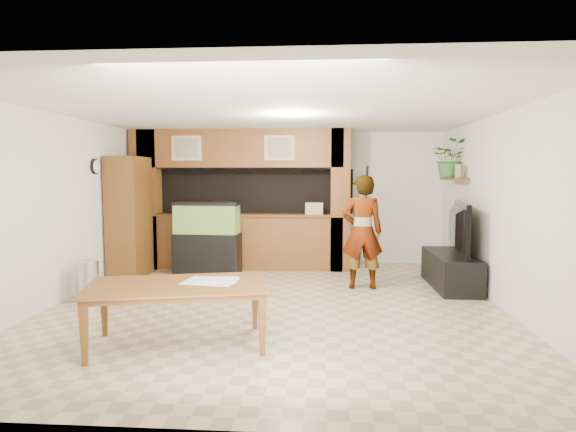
# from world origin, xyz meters

# --- Properties ---
(floor) EXTENTS (6.50, 6.50, 0.00)m
(floor) POSITION_xyz_m (0.00, 0.00, 0.00)
(floor) COLOR tan
(floor) RESTS_ON ground
(ceiling) EXTENTS (6.50, 6.50, 0.00)m
(ceiling) POSITION_xyz_m (0.00, 0.00, 2.60)
(ceiling) COLOR white
(ceiling) RESTS_ON wall_back
(wall_back) EXTENTS (6.00, 0.00, 6.00)m
(wall_back) POSITION_xyz_m (0.00, 3.25, 1.30)
(wall_back) COLOR silver
(wall_back) RESTS_ON floor
(wall_left) EXTENTS (0.00, 6.50, 6.50)m
(wall_left) POSITION_xyz_m (-3.00, 0.00, 1.30)
(wall_left) COLOR silver
(wall_left) RESTS_ON floor
(wall_right) EXTENTS (0.00, 6.50, 6.50)m
(wall_right) POSITION_xyz_m (3.00, 0.00, 1.30)
(wall_right) COLOR silver
(wall_right) RESTS_ON floor
(partition) EXTENTS (4.20, 0.99, 2.60)m
(partition) POSITION_xyz_m (-0.95, 2.64, 1.31)
(partition) COLOR brown
(partition) RESTS_ON floor
(wall_clock) EXTENTS (0.05, 0.25, 0.25)m
(wall_clock) POSITION_xyz_m (-2.97, 1.00, 1.90)
(wall_clock) COLOR black
(wall_clock) RESTS_ON wall_left
(wall_shelf) EXTENTS (0.25, 0.90, 0.04)m
(wall_shelf) POSITION_xyz_m (2.85, 1.95, 1.70)
(wall_shelf) COLOR brown
(wall_shelf) RESTS_ON wall_right
(pantry_cabinet) EXTENTS (0.52, 0.85, 2.07)m
(pantry_cabinet) POSITION_xyz_m (-2.70, 1.63, 1.04)
(pantry_cabinet) COLOR brown
(pantry_cabinet) RESTS_ON floor
(trash_can) EXTENTS (0.31, 0.31, 0.57)m
(trash_can) POSITION_xyz_m (-2.67, 0.04, 0.28)
(trash_can) COLOR #B2B2B7
(trash_can) RESTS_ON floor
(aquarium) EXTENTS (1.17, 0.44, 1.29)m
(aquarium) POSITION_xyz_m (-1.42, 1.95, 0.63)
(aquarium) COLOR black
(aquarium) RESTS_ON floor
(tv_stand) EXTENTS (0.59, 1.60, 0.53)m
(tv_stand) POSITION_xyz_m (2.65, 1.23, 0.27)
(tv_stand) COLOR black
(tv_stand) RESTS_ON floor
(television) EXTENTS (0.39, 1.42, 0.81)m
(television) POSITION_xyz_m (2.65, 1.23, 0.94)
(television) COLOR black
(television) RESTS_ON tv_stand
(photo_frame) EXTENTS (0.05, 0.17, 0.22)m
(photo_frame) POSITION_xyz_m (2.85, 1.73, 1.83)
(photo_frame) COLOR tan
(photo_frame) RESTS_ON wall_shelf
(potted_plant) EXTENTS (0.65, 0.58, 0.67)m
(potted_plant) POSITION_xyz_m (2.82, 2.12, 2.05)
(potted_plant) COLOR #2E6F2C
(potted_plant) RESTS_ON wall_shelf
(person) EXTENTS (0.67, 0.47, 1.77)m
(person) POSITION_xyz_m (1.24, 1.06, 0.89)
(person) COLOR tan
(person) RESTS_ON floor
(microphone) EXTENTS (0.04, 0.11, 0.18)m
(microphone) POSITION_xyz_m (1.29, 0.90, 1.82)
(microphone) COLOR black
(microphone) RESTS_ON person
(dining_table) EXTENTS (2.03, 1.41, 0.65)m
(dining_table) POSITION_xyz_m (-0.85, -1.66, 0.32)
(dining_table) COLOR brown
(dining_table) RESTS_ON floor
(newspaper_a) EXTENTS (0.58, 0.46, 0.01)m
(newspaper_a) POSITION_xyz_m (-0.55, -1.48, 0.65)
(newspaper_a) COLOR silver
(newspaper_a) RESTS_ON dining_table
(newspaper_b) EXTENTS (0.51, 0.38, 0.01)m
(newspaper_b) POSITION_xyz_m (-0.52, -1.43, 0.65)
(newspaper_b) COLOR silver
(newspaper_b) RESTS_ON dining_table
(counter_box) EXTENTS (0.33, 0.22, 0.21)m
(counter_box) POSITION_xyz_m (0.48, 2.45, 1.15)
(counter_box) COLOR tan
(counter_box) RESTS_ON partition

